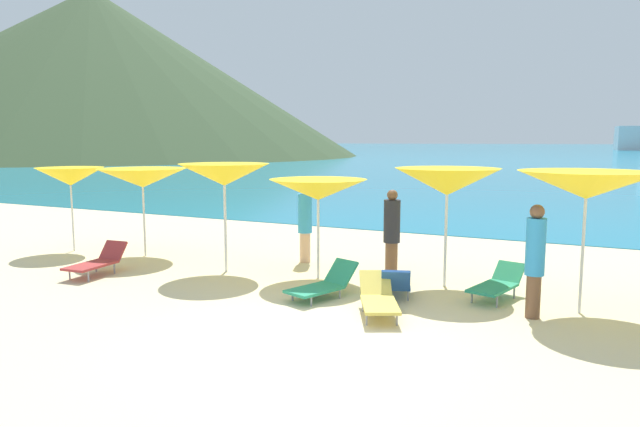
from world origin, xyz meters
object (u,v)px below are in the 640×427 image
(beachgoer_1, at_px, (535,257))
(lounge_chair_3, at_px, (324,284))
(umbrella_2, at_px, (224,175))
(lounge_chair_5, at_px, (497,283))
(umbrella_5, at_px, (587,185))
(beachgoer_2, at_px, (305,221))
(umbrella_0, at_px, (70,177))
(umbrella_4, at_px, (447,182))
(beachgoer_0, at_px, (392,230))
(lounge_chair_2, at_px, (378,298))
(umbrella_3, at_px, (318,190))
(lounge_chair_0, at_px, (97,261))
(lounge_chair_6, at_px, (396,281))
(umbrella_1, at_px, (142,178))

(beachgoer_1, bearing_deg, lounge_chair_3, -6.66)
(umbrella_2, xyz_separation_m, beachgoer_1, (6.51, -0.54, -1.14))
(lounge_chair_5, relative_size, beachgoer_1, 0.81)
(lounge_chair_5, bearing_deg, umbrella_5, 4.04)
(umbrella_2, bearing_deg, beachgoer_2, 56.49)
(umbrella_0, distance_m, umbrella_4, 9.76)
(beachgoer_1, bearing_deg, beachgoer_0, -44.90)
(umbrella_0, xyz_separation_m, lounge_chair_5, (10.84, 0.13, -1.67))
(lounge_chair_3, relative_size, beachgoer_2, 0.82)
(beachgoer_0, bearing_deg, umbrella_4, 35.10)
(lounge_chair_3, height_order, beachgoer_0, beachgoer_0)
(umbrella_4, distance_m, beachgoer_0, 1.76)
(umbrella_4, bearing_deg, lounge_chair_2, -102.26)
(umbrella_2, relative_size, umbrella_3, 1.07)
(lounge_chair_0, bearing_deg, umbrella_4, 14.19)
(beachgoer_0, xyz_separation_m, beachgoer_1, (3.11, -1.89, 0.03))
(beachgoer_1, bearing_deg, lounge_chair_2, 9.00)
(umbrella_0, height_order, umbrella_3, umbrella_0)
(lounge_chair_0, bearing_deg, umbrella_2, 28.21)
(umbrella_0, bearing_deg, beachgoer_0, 7.61)
(umbrella_0, bearing_deg, lounge_chair_2, -10.69)
(lounge_chair_6, bearing_deg, beachgoer_1, 155.67)
(lounge_chair_5, bearing_deg, lounge_chair_0, -152.57)
(beachgoer_0, xyz_separation_m, beachgoer_2, (-2.29, 0.32, 0.01))
(lounge_chair_2, distance_m, beachgoer_0, 3.05)
(umbrella_0, height_order, lounge_chair_2, umbrella_0)
(lounge_chair_3, xyz_separation_m, lounge_chair_6, (1.17, 0.69, 0.02))
(umbrella_0, height_order, lounge_chair_0, umbrella_0)
(umbrella_5, xyz_separation_m, beachgoer_1, (-0.69, -0.64, -1.16))
(umbrella_5, bearing_deg, lounge_chair_5, 169.51)
(umbrella_5, distance_m, beachgoer_1, 1.49)
(beachgoer_0, bearing_deg, umbrella_1, -117.76)
(umbrella_0, xyz_separation_m, beachgoer_0, (8.45, 1.13, -0.98))
(umbrella_0, distance_m, umbrella_3, 7.15)
(lounge_chair_3, distance_m, beachgoer_2, 3.27)
(umbrella_1, bearing_deg, umbrella_0, -171.82)
(umbrella_0, relative_size, lounge_chair_3, 1.44)
(umbrella_5, height_order, beachgoer_0, umbrella_5)
(lounge_chair_3, bearing_deg, umbrella_2, -178.84)
(lounge_chair_0, height_order, lounge_chair_3, lounge_chair_0)
(lounge_chair_0, bearing_deg, umbrella_0, 143.01)
(beachgoer_2, bearing_deg, lounge_chair_6, 108.00)
(umbrella_5, relative_size, beachgoer_1, 1.28)
(beachgoer_0, bearing_deg, umbrella_5, 36.51)
(umbrella_1, bearing_deg, lounge_chair_2, -16.27)
(beachgoer_1, bearing_deg, beachgoer_2, -35.85)
(lounge_chair_3, distance_m, beachgoer_0, 2.49)
(lounge_chair_5, bearing_deg, lounge_chair_2, -116.57)
(lounge_chair_2, distance_m, beachgoer_2, 4.47)
(umbrella_3, bearing_deg, lounge_chair_3, -60.08)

